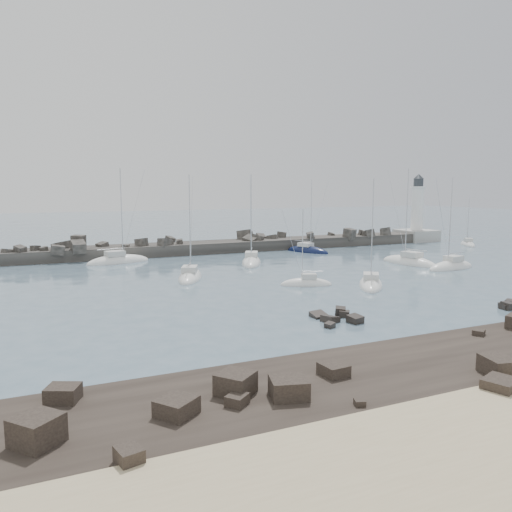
% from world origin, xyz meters
% --- Properties ---
extents(ground, '(400.00, 400.00, 0.00)m').
position_xyz_m(ground, '(0.00, 0.00, 0.00)').
color(ground, slate).
rests_on(ground, ground).
extents(rock_shelf, '(140.00, 12.51, 2.12)m').
position_xyz_m(rock_shelf, '(-0.24, -21.98, 0.03)').
color(rock_shelf, black).
rests_on(rock_shelf, ground).
extents(rock_cluster_near, '(4.15, 4.44, 1.40)m').
position_xyz_m(rock_cluster_near, '(-3.68, -8.65, 0.07)').
color(rock_cluster_near, black).
rests_on(rock_cluster_near, ground).
extents(rock_cluster_far, '(3.80, 2.85, 1.26)m').
position_xyz_m(rock_cluster_far, '(13.80, -11.71, 0.11)').
color(rock_cluster_far, black).
rests_on(rock_cluster_far, ground).
extents(breakwater, '(115.00, 7.66, 5.08)m').
position_xyz_m(breakwater, '(-7.26, 37.98, 0.31)').
color(breakwater, '#312E2B').
rests_on(breakwater, ground).
extents(lighthouse, '(7.00, 7.00, 14.60)m').
position_xyz_m(lighthouse, '(47.00, 38.00, 3.09)').
color(lighthouse, '#A3A49F').
rests_on(lighthouse, ground).
extents(sailboat_3, '(5.96, 9.02, 13.69)m').
position_xyz_m(sailboat_3, '(-9.29, 14.83, 0.14)').
color(sailboat_3, white).
rests_on(sailboat_3, ground).
extents(sailboat_4, '(9.89, 4.74, 15.04)m').
position_xyz_m(sailboat_4, '(-15.27, 31.76, 0.15)').
color(sailboat_4, white).
rests_on(sailboat_4, ground).
extents(sailboat_5, '(6.18, 3.92, 9.56)m').
position_xyz_m(sailboat_5, '(1.59, 5.24, 0.13)').
color(sailboat_5, white).
rests_on(sailboat_5, ground).
extents(sailboat_6, '(6.31, 9.15, 14.02)m').
position_xyz_m(sailboat_6, '(2.43, 22.81, 0.15)').
color(sailboat_6, white).
rests_on(sailboat_6, ground).
extents(sailboat_7, '(6.96, 8.21, 13.07)m').
position_xyz_m(sailboat_7, '(8.06, 1.90, 0.13)').
color(sailboat_7, white).
rests_on(sailboat_7, ground).
extents(sailboat_8, '(5.77, 8.86, 13.42)m').
position_xyz_m(sailboat_8, '(16.78, 31.26, 0.13)').
color(sailboat_8, '#0D1639').
rests_on(sailboat_8, ground).
extents(sailboat_9, '(8.71, 3.72, 13.50)m').
position_xyz_m(sailboat_9, '(25.76, 7.37, 0.15)').
color(sailboat_9, white).
rests_on(sailboat_9, ground).
extents(sailboat_10, '(4.51, 9.80, 14.98)m').
position_xyz_m(sailboat_10, '(23.40, 13.11, 0.15)').
color(sailboat_10, white).
rests_on(sailboat_10, ground).
extents(sailboat_12, '(4.94, 6.46, 10.24)m').
position_xyz_m(sailboat_12, '(49.99, 27.05, 0.14)').
color(sailboat_12, white).
rests_on(sailboat_12, ground).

